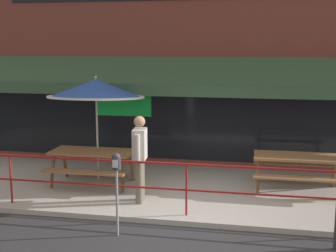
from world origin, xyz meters
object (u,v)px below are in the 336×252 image
at_px(picnic_table_left, 93,158).
at_px(patio_umbrella_left, 96,89).
at_px(parking_meter_near, 116,169).
at_px(picnic_table_centre, 297,163).
at_px(pedestrian_walking, 140,154).

relative_size(picnic_table_left, patio_umbrella_left, 0.76).
distance_m(picnic_table_left, parking_meter_near, 2.71).
xyz_separation_m(picnic_table_centre, patio_umbrella_left, (-4.37, -0.05, 1.47)).
height_order(picnic_table_centre, pedestrian_walking, pedestrian_walking).
height_order(pedestrian_walking, parking_meter_near, pedestrian_walking).
relative_size(picnic_table_centre, patio_umbrella_left, 0.76).
relative_size(patio_umbrella_left, parking_meter_near, 1.67).
xyz_separation_m(picnic_table_centre, parking_meter_near, (-3.09, -2.73, 0.44)).
height_order(picnic_table_left, picnic_table_centre, same).
bearing_deg(pedestrian_walking, picnic_table_centre, 22.81).
xyz_separation_m(pedestrian_walking, parking_meter_near, (-0.02, -1.44, 0.09)).
xyz_separation_m(picnic_table_left, pedestrian_walking, (1.31, -0.90, 0.35)).
distance_m(picnic_table_left, patio_umbrella_left, 1.51).
bearing_deg(picnic_table_centre, parking_meter_near, -138.52).
distance_m(pedestrian_walking, parking_meter_near, 1.45).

